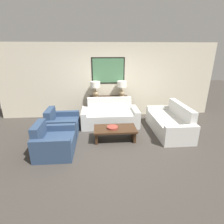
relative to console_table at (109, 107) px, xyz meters
name	(u,v)px	position (x,y,z in m)	size (l,w,h in m)	color
ground_plane	(114,146)	(0.00, -2.11, -0.40)	(20.00, 20.00, 0.00)	#3D3833
back_wall	(108,81)	(0.00, 0.27, 0.93)	(7.83, 0.12, 2.65)	beige
console_table	(109,107)	(0.00, 0.00, 0.00)	(1.39, 0.39, 0.81)	#332319
table_lamp_left	(95,87)	(-0.47, 0.00, 0.77)	(0.34, 0.34, 0.55)	tan
table_lamp_right	(122,86)	(0.47, 0.00, 0.77)	(0.34, 0.34, 0.55)	tan
couch_by_back_wall	(110,116)	(0.00, -0.67, -0.11)	(1.86, 0.89, 0.87)	silver
couch_by_side	(170,123)	(1.78, -1.36, -0.11)	(0.89, 1.86, 0.87)	silver
coffee_table	(115,131)	(0.06, -1.76, -0.13)	(1.16, 0.61, 0.36)	#3D2616
decorative_bowl	(112,127)	(-0.01, -1.76, -0.01)	(0.31, 0.31, 0.05)	#93382D
armchair_near_back_wall	(62,125)	(-1.48, -1.23, -0.13)	(0.88, 0.96, 0.78)	navy
armchair_near_camera	(54,143)	(-1.48, -2.29, -0.13)	(0.88, 0.96, 0.78)	navy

